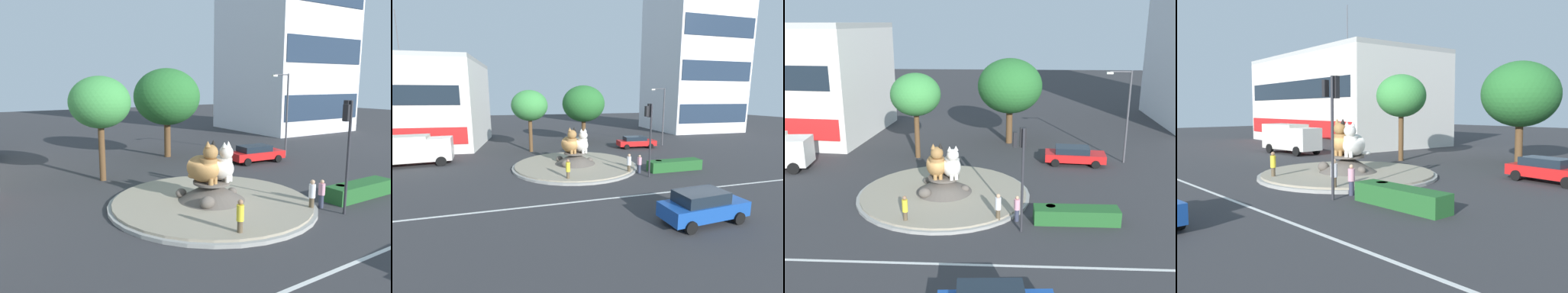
# 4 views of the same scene
# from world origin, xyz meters

# --- Properties ---
(ground_plane) EXTENTS (160.00, 160.00, 0.00)m
(ground_plane) POSITION_xyz_m (0.00, 0.00, 0.00)
(ground_plane) COLOR #333335
(lane_centreline) EXTENTS (112.00, 0.20, 0.01)m
(lane_centreline) POSITION_xyz_m (0.00, -8.51, 0.00)
(lane_centreline) COLOR silver
(lane_centreline) RESTS_ON ground
(roundabout_island) EXTENTS (11.36, 11.36, 1.34)m
(roundabout_island) POSITION_xyz_m (-0.01, -0.00, 0.35)
(roundabout_island) COLOR gray
(roundabout_island) RESTS_ON ground
(cat_statue_tabby) EXTENTS (1.80, 2.60, 2.37)m
(cat_statue_tabby) POSITION_xyz_m (-0.46, 0.06, 2.20)
(cat_statue_tabby) COLOR #9E703D
(cat_statue_tabby) RESTS_ON roundabout_island
(cat_statue_white) EXTENTS (1.85, 2.42, 2.23)m
(cat_statue_white) POSITION_xyz_m (0.54, -0.00, 2.15)
(cat_statue_white) COLOR silver
(cat_statue_white) RESTS_ON roundabout_island
(traffic_light_mast) EXTENTS (0.71, 0.59, 5.85)m
(traffic_light_mast) POSITION_xyz_m (4.85, -4.85, 4.25)
(traffic_light_mast) COLOR #2D2D33
(traffic_light_mast) RESTS_ON ground
(office_tower) EXTENTS (14.72, 15.14, 35.85)m
(office_tower) POSITION_xyz_m (28.76, 23.13, 17.92)
(office_tower) COLOR silver
(office_tower) RESTS_ON ground
(clipped_hedge_strip) EXTENTS (4.85, 1.20, 0.90)m
(clipped_hedge_strip) POSITION_xyz_m (8.13, -3.63, 0.45)
(clipped_hedge_strip) COLOR #235B28
(clipped_hedge_strip) RESTS_ON ground
(broadleaf_tree_behind_island) EXTENTS (4.14, 4.14, 7.17)m
(broadleaf_tree_behind_island) POSITION_xyz_m (-3.35, 8.37, 5.37)
(broadleaf_tree_behind_island) COLOR brown
(broadleaf_tree_behind_island) RESTS_ON ground
(second_tree_near_tower) EXTENTS (5.95, 5.95, 7.99)m
(second_tree_near_tower) POSITION_xyz_m (4.46, 13.43, 5.44)
(second_tree_near_tower) COLOR brown
(second_tree_near_tower) RESTS_ON ground
(streetlight_arm) EXTENTS (2.00, 0.24, 7.51)m
(streetlight_arm) POSITION_xyz_m (13.62, 7.84, 4.32)
(streetlight_arm) COLOR #4C4C51
(streetlight_arm) RESTS_ON ground
(pedestrian_yellow_shirt) EXTENTS (0.33, 0.33, 1.78)m
(pedestrian_yellow_shirt) POSITION_xyz_m (-1.60, -4.45, 0.95)
(pedestrian_yellow_shirt) COLOR brown
(pedestrian_yellow_shirt) RESTS_ON ground
(pedestrian_white_shirt) EXTENTS (0.34, 0.34, 1.78)m
(pedestrian_white_shirt) POSITION_xyz_m (3.64, -3.88, 0.95)
(pedestrian_white_shirt) COLOR brown
(pedestrian_white_shirt) RESTS_ON ground
(pedestrian_pink_shirt) EXTENTS (0.35, 0.35, 1.56)m
(pedestrian_pink_shirt) POSITION_xyz_m (4.73, -3.62, 0.82)
(pedestrian_pink_shirt) COLOR #33384C
(pedestrian_pink_shirt) RESTS_ON ground
(sedan_on_far_lane) EXTENTS (4.92, 2.41, 1.45)m
(sedan_on_far_lane) POSITION_xyz_m (9.67, 7.23, 0.77)
(sedan_on_far_lane) COLOR red
(sedan_on_far_lane) RESTS_ON ground
(hatchback_near_shophouse) EXTENTS (4.62, 2.21, 1.66)m
(hatchback_near_shophouse) POSITION_xyz_m (3.64, -12.88, 0.86)
(hatchback_near_shophouse) COLOR #19479E
(hatchback_near_shophouse) RESTS_ON ground
(delivery_box_truck) EXTENTS (6.80, 2.99, 2.84)m
(delivery_box_truck) POSITION_xyz_m (-14.52, 4.58, 1.57)
(delivery_box_truck) COLOR silver
(delivery_box_truck) RESTS_ON ground
(litter_bin) EXTENTS (0.56, 0.56, 0.90)m
(litter_bin) POSITION_xyz_m (6.68, -3.38, 0.45)
(litter_bin) COLOR #2D4233
(litter_bin) RESTS_ON ground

